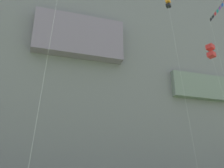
% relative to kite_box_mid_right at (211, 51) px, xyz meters
% --- Properties ---
extents(cliff_face, '(180.00, 32.41, 59.32)m').
position_rel_kite_box_mid_right_xyz_m(cliff_face, '(-18.43, 29.00, 7.51)').
color(cliff_face, gray).
rests_on(cliff_face, ground).
extents(kite_box_mid_right, '(3.03, 6.58, 23.20)m').
position_rel_kite_box_mid_right_xyz_m(kite_box_mid_right, '(0.00, 0.00, 0.00)').
color(kite_box_mid_right, red).
rests_on(kite_box_mid_right, ground).
extents(kite_box_high_center, '(2.59, 6.31, 26.34)m').
position_rel_kite_box_mid_right_xyz_m(kite_box_high_center, '(-9.21, -4.27, 3.37)').
color(kite_box_high_center, orange).
rests_on(kite_box_high_center, ground).
extents(kite_banner_low_left, '(2.32, 5.15, 28.15)m').
position_rel_kite_box_mid_right_xyz_m(kite_banner_low_left, '(0.22, -2.62, 4.49)').
color(kite_banner_low_left, black).
rests_on(kite_banner_low_left, ground).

